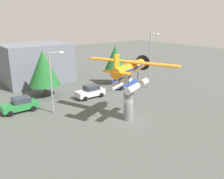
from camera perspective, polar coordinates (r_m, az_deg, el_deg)
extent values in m
plane|color=#4C514C|center=(27.09, 3.90, -7.15)|extent=(140.00, 140.00, 0.00)
cylinder|color=slate|center=(26.39, 3.98, -3.44)|extent=(1.10, 1.10, 3.73)
cylinder|color=silver|center=(25.30, 6.12, 0.89)|extent=(4.70, 2.49, 0.70)
cylinder|color=#333338|center=(26.36, 6.24, 3.34)|extent=(0.13, 0.13, 0.90)
cylinder|color=#333338|center=(24.24, 3.95, 2.20)|extent=(0.13, 0.13, 0.90)
cylinder|color=silver|center=(26.13, 2.11, 1.50)|extent=(4.70, 2.49, 0.70)
cylinder|color=#333338|center=(26.76, 4.28, 3.60)|extent=(0.13, 0.13, 0.90)
cylinder|color=#333338|center=(24.68, 1.86, 2.49)|extent=(0.13, 0.13, 0.90)
cylinder|color=orange|center=(25.28, 4.17, 5.13)|extent=(6.15, 3.40, 1.10)
cube|color=#193399|center=(25.45, 4.36, 5.21)|extent=(4.44, 2.72, 0.20)
cone|color=#262628|center=(28.19, 7.06, 6.27)|extent=(0.98, 1.08, 0.88)
cylinder|color=black|center=(28.55, 7.37, 6.39)|extent=(0.73, 1.68, 1.80)
cube|color=orange|center=(25.52, 4.59, 6.63)|extent=(5.02, 10.02, 0.12)
cube|color=orange|center=(22.82, 1.10, 4.15)|extent=(1.72, 2.85, 0.10)
cube|color=orange|center=(22.60, 1.12, 6.87)|extent=(0.88, 0.46, 1.30)
cube|color=#237A38|center=(31.02, -21.27, -3.70)|extent=(4.20, 1.70, 0.80)
cube|color=#2D333D|center=(30.85, -20.97, -2.36)|extent=(2.00, 1.56, 0.64)
cylinder|color=black|center=(31.68, -24.00, -4.37)|extent=(0.64, 0.22, 0.64)
cylinder|color=black|center=(30.04, -23.14, -5.41)|extent=(0.64, 0.22, 0.64)
cylinder|color=black|center=(32.32, -19.38, -3.44)|extent=(0.64, 0.22, 0.64)
cylinder|color=black|center=(30.71, -18.29, -4.39)|extent=(0.64, 0.22, 0.64)
cube|color=silver|center=(34.11, -5.27, -0.76)|extent=(4.20, 1.70, 0.80)
cube|color=#2D333D|center=(34.03, -4.94, 0.48)|extent=(2.00, 1.56, 0.64)
cylinder|color=black|center=(34.32, -7.96, -1.44)|extent=(0.64, 0.22, 0.64)
cylinder|color=black|center=(32.84, -6.39, -2.23)|extent=(0.64, 0.22, 0.64)
cylinder|color=black|center=(35.65, -4.20, -0.62)|extent=(0.64, 0.22, 0.64)
cylinder|color=black|center=(34.23, -2.53, -1.34)|extent=(0.64, 0.22, 0.64)
cube|color=#2847B7|center=(38.95, 3.02, 1.53)|extent=(4.20, 1.70, 0.80)
cube|color=#2D333D|center=(38.92, 3.31, 2.61)|extent=(2.00, 1.56, 0.64)
cylinder|color=black|center=(38.90, 0.64, 0.92)|extent=(0.64, 0.22, 0.64)
cylinder|color=black|center=(37.56, 2.33, 0.32)|extent=(0.64, 0.22, 0.64)
cylinder|color=black|center=(40.56, 3.64, 1.56)|extent=(0.64, 0.22, 0.64)
cylinder|color=black|center=(39.28, 5.36, 1.01)|extent=(0.64, 0.22, 0.64)
cylinder|color=gray|center=(28.58, -14.40, 1.42)|extent=(0.18, 0.18, 7.31)
cylinder|color=gray|center=(28.19, -13.42, 8.67)|extent=(1.60, 0.12, 0.12)
cube|color=silver|center=(28.49, -12.12, 8.73)|extent=(0.50, 0.28, 0.20)
cylinder|color=gray|center=(38.17, 8.99, 6.66)|extent=(0.18, 0.18, 8.76)
cylinder|color=gray|center=(38.25, 10.14, 13.09)|extent=(1.60, 0.12, 0.12)
cube|color=silver|center=(38.77, 10.86, 13.03)|extent=(0.50, 0.28, 0.20)
cube|color=slate|center=(43.67, -17.56, 6.01)|extent=(11.02, 7.88, 6.73)
cylinder|color=brown|center=(36.13, -15.68, -0.18)|extent=(0.36, 0.36, 1.61)
cone|color=#1E6028|center=(35.34, -16.11, 4.95)|extent=(4.50, 4.50, 5.00)
cylinder|color=brown|center=(40.81, 0.78, 2.94)|extent=(0.36, 0.36, 2.36)
cone|color=#1E6028|center=(40.14, 0.80, 7.50)|extent=(3.79, 3.79, 4.22)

